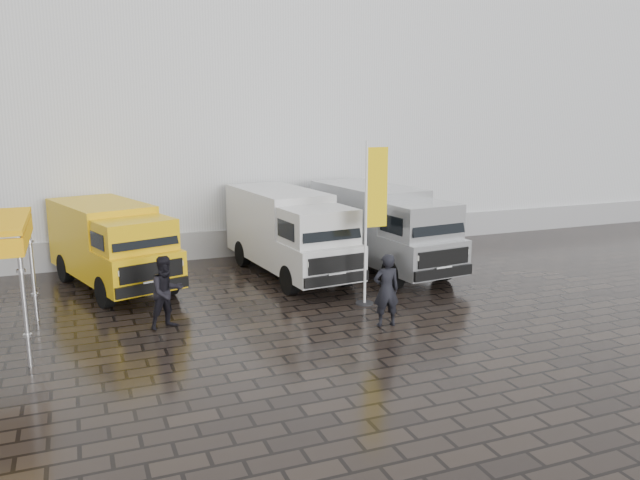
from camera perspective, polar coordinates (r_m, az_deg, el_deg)
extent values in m
plane|color=black|center=(16.98, 6.69, -6.47)|extent=(120.00, 120.00, 0.00)
cube|color=silver|center=(31.70, -3.86, 13.01)|extent=(44.00, 16.00, 12.00)
cube|color=gray|center=(24.63, 2.08, 0.54)|extent=(44.00, 0.15, 1.00)
cylinder|color=silver|center=(17.34, -24.81, -2.35)|extent=(0.10, 0.10, 2.78)
cylinder|color=silver|center=(14.28, -25.41, -5.25)|extent=(0.10, 0.10, 2.78)
cylinder|color=black|center=(17.52, 4.09, -5.78)|extent=(0.50, 0.50, 0.04)
cylinder|color=white|center=(16.98, 4.20, 1.44)|extent=(0.07, 0.07, 4.51)
cube|color=yellow|center=(16.98, 5.26, 4.81)|extent=(0.60, 0.03, 2.17)
cube|color=black|center=(26.63, 12.19, 1.05)|extent=(0.69, 0.69, 0.93)
imported|color=black|center=(15.59, 6.08, -4.56)|extent=(0.73, 0.53, 1.85)
imported|color=black|center=(15.81, -13.84, -4.66)|extent=(1.07, 0.95, 1.82)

